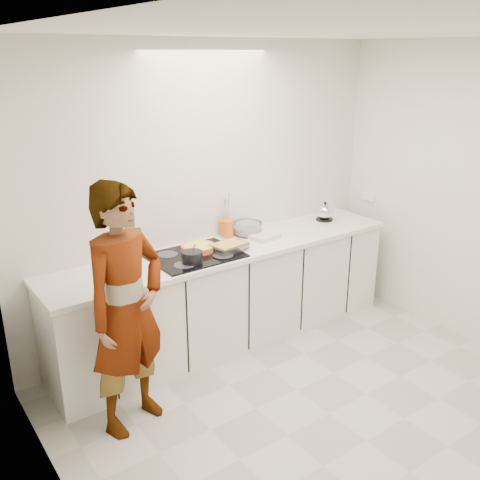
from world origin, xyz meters
TOP-DOWN VIEW (x-y plane):
  - floor at (0.00, 0.00)m, footprint 3.60×3.20m
  - ceiling at (0.00, 0.00)m, footprint 3.60×3.20m
  - wall_back at (0.00, 1.60)m, footprint 3.60×0.00m
  - wall_left at (-1.80, 0.00)m, footprint 0.00×3.20m
  - base_cabinets at (0.00, 1.28)m, footprint 3.20×0.58m
  - countertop at (0.00, 1.28)m, footprint 3.24×0.64m
  - hob at (-0.35, 1.26)m, footprint 0.72×0.54m
  - tart_dish at (-0.28, 1.34)m, footprint 0.34×0.34m
  - saucepan at (-0.45, 1.13)m, footprint 0.19×0.19m
  - baking_dish at (-0.06, 1.20)m, footprint 0.32×0.25m
  - mixing_bowl at (0.33, 1.45)m, footprint 0.31×0.31m
  - tea_towel at (0.38, 1.27)m, footprint 0.27×0.21m
  - kettle at (1.20, 1.36)m, footprint 0.20×0.20m
  - utensil_crock at (0.14, 1.52)m, footprint 0.16×0.16m
  - cook at (-1.18, 0.76)m, footprint 0.74×0.61m

SIDE VIEW (x-z plane):
  - floor at x=0.00m, z-range 0.00..0.00m
  - base_cabinets at x=0.00m, z-range 0.00..0.87m
  - cook at x=-1.18m, z-range 0.00..1.75m
  - countertop at x=0.00m, z-range 0.87..0.91m
  - hob at x=-0.35m, z-range 0.91..0.92m
  - tea_towel at x=0.38m, z-range 0.91..0.95m
  - tart_dish at x=-0.28m, z-range 0.93..0.97m
  - baking_dish at x=-0.06m, z-range 0.93..0.98m
  - mixing_bowl at x=0.33m, z-range 0.91..1.02m
  - saucepan at x=-0.45m, z-range 0.89..1.05m
  - utensil_crock at x=0.14m, z-range 0.91..1.06m
  - kettle at x=1.20m, z-range 0.90..1.09m
  - wall_back at x=0.00m, z-range 0.00..2.60m
  - wall_left at x=-1.80m, z-range 0.00..2.60m
  - ceiling at x=0.00m, z-range 2.60..2.60m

